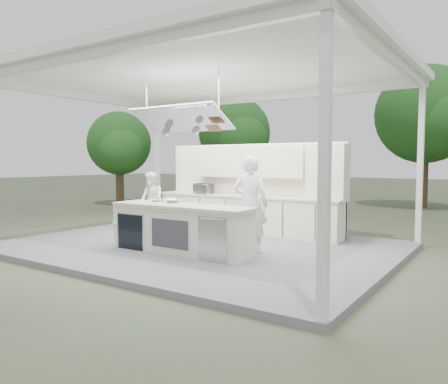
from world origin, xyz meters
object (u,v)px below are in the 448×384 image
Objects in this scene: back_counter at (246,214)px; sous_chef at (151,200)px; head_chef at (251,204)px; demo_island at (180,229)px.

back_counter is 2.67m from sous_chef.
head_chef is 4.09m from sous_chef.
demo_island is 0.61× the size of back_counter.
sous_chef is (-3.88, 1.28, -0.20)m from head_chef.
back_counter is 2.47m from head_chef.
demo_island and back_counter have the same top height.
back_counter is (-0.18, 2.81, 0.00)m from demo_island.
head_chef is at bearing -56.73° from back_counter.
sous_chef is at bearing 142.85° from demo_island.
sous_chef reaches higher than back_counter.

